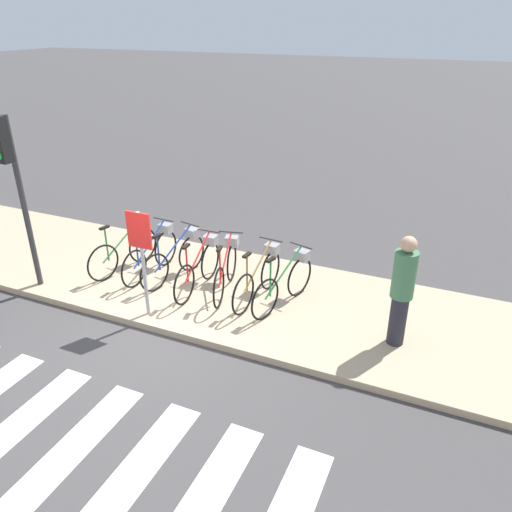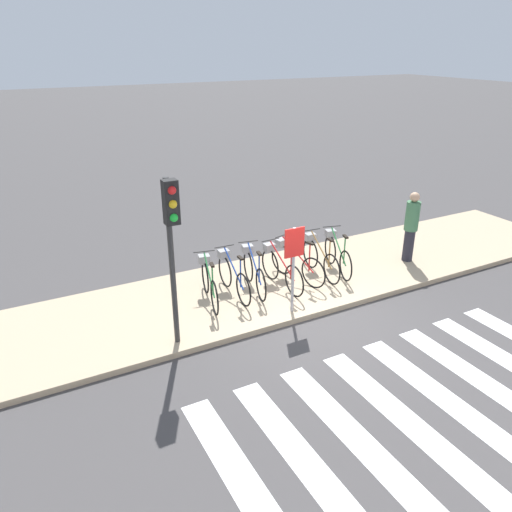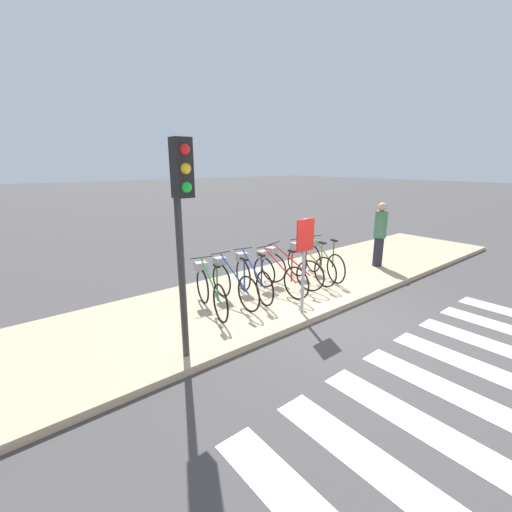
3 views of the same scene
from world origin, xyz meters
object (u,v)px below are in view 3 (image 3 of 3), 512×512
at_px(parked_bicycle_0, 209,288).
at_px(parked_bicycle_1, 232,281).
at_px(parked_bicycle_4, 288,267).
at_px(sign_post, 304,250).
at_px(parked_bicycle_3, 277,272).
at_px(traffic_light, 182,206).
at_px(pedestrian, 380,233).
at_px(parked_bicycle_5, 308,262).
at_px(parked_bicycle_6, 322,259).
at_px(parked_bicycle_2, 251,276).

height_order(parked_bicycle_0, parked_bicycle_1, same).
bearing_deg(parked_bicycle_1, parked_bicycle_4, -0.63).
xyz_separation_m(parked_bicycle_0, sign_post, (1.32, -1.25, 0.80)).
height_order(parked_bicycle_3, traffic_light, traffic_light).
bearing_deg(parked_bicycle_0, parked_bicycle_1, 5.20).
distance_m(parked_bicycle_4, pedestrian, 3.19).
relative_size(parked_bicycle_5, sign_post, 0.94).
relative_size(pedestrian, traffic_light, 0.57).
xyz_separation_m(parked_bicycle_6, traffic_light, (-4.51, -1.30, 1.80)).
relative_size(parked_bicycle_1, traffic_light, 0.55).
relative_size(parked_bicycle_0, parked_bicycle_6, 1.01).
bearing_deg(parked_bicycle_4, parked_bicycle_2, 178.32).
bearing_deg(parked_bicycle_2, pedestrian, -6.23).
xyz_separation_m(parked_bicycle_3, parked_bicycle_6, (1.65, 0.09, 0.00)).
bearing_deg(parked_bicycle_4, parked_bicycle_5, -1.89).
height_order(parked_bicycle_4, parked_bicycle_6, same).
relative_size(parked_bicycle_3, traffic_light, 0.55).
height_order(parked_bicycle_0, parked_bicycle_5, same).
height_order(parked_bicycle_0, sign_post, sign_post).
height_order(parked_bicycle_2, pedestrian, pedestrian).
bearing_deg(parked_bicycle_1, parked_bicycle_5, -1.00).
bearing_deg(parked_bicycle_5, traffic_light, -161.79).
height_order(parked_bicycle_0, parked_bicycle_4, same).
relative_size(parked_bicycle_1, parked_bicycle_6, 1.03).
height_order(parked_bicycle_4, traffic_light, traffic_light).
height_order(parked_bicycle_3, parked_bicycle_6, same).
distance_m(parked_bicycle_2, parked_bicycle_6, 2.24).
bearing_deg(parked_bicycle_4, sign_post, -123.68).
bearing_deg(parked_bicycle_0, parked_bicycle_5, 0.26).
bearing_deg(parked_bicycle_0, parked_bicycle_4, 0.92).
bearing_deg(parked_bicycle_1, parked_bicycle_3, -7.52).
bearing_deg(parked_bicycle_5, parked_bicycle_0, -179.74).
bearing_deg(parked_bicycle_5, parked_bicycle_2, 178.24).
distance_m(parked_bicycle_1, sign_post, 1.70).
height_order(parked_bicycle_2, parked_bicycle_5, same).
distance_m(parked_bicycle_5, pedestrian, 2.54).
bearing_deg(parked_bicycle_3, parked_bicycle_0, 176.79).
relative_size(parked_bicycle_0, pedestrian, 0.95).
height_order(parked_bicycle_1, parked_bicycle_2, same).
distance_m(parked_bicycle_3, parked_bicycle_4, 0.50).
height_order(pedestrian, traffic_light, traffic_light).
bearing_deg(parked_bicycle_6, parked_bicycle_4, 178.11).
bearing_deg(pedestrian, parked_bicycle_0, 175.77).
distance_m(parked_bicycle_1, parked_bicycle_5, 2.27).
xyz_separation_m(parked_bicycle_3, parked_bicycle_5, (1.15, 0.11, 0.00)).
bearing_deg(sign_post, pedestrian, 12.14).
bearing_deg(traffic_light, pedestrian, 8.04).
distance_m(parked_bicycle_0, parked_bicycle_2, 1.11).
relative_size(parked_bicycle_6, pedestrian, 0.94).
distance_m(parked_bicycle_6, traffic_light, 5.02).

